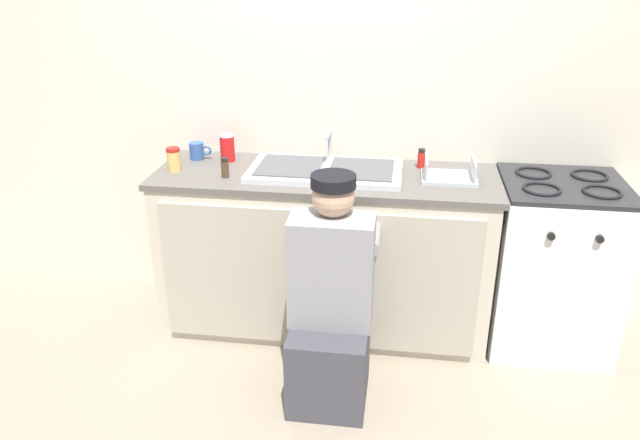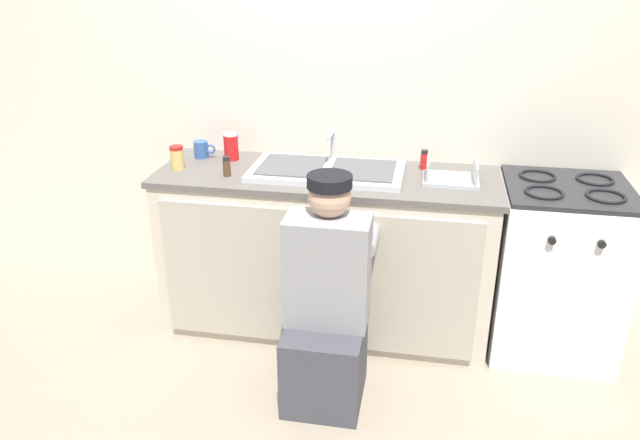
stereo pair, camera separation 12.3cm
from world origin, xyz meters
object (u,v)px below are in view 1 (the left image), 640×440
Objects in this scene: condiment_jar at (174,160)px; coffee_mug at (197,151)px; plumber_person at (331,311)px; spice_bottle_red at (421,159)px; soda_cup_red at (227,148)px; stove_range at (553,264)px; dish_rack_tray at (449,175)px; sink_double_basin at (325,170)px; spice_bottle_pepper at (225,168)px.

condiment_jar reaches higher than coffee_mug.
coffee_mug is (-0.86, 0.78, 0.49)m from plumber_person.
condiment_jar is 1.02× the size of coffee_mug.
spice_bottle_red is 0.69× the size of soda_cup_red.
stove_range is at bearing -13.21° from spice_bottle_red.
soda_cup_red is 0.54× the size of dish_rack_tray.
sink_double_basin reaches higher than condiment_jar.
plumber_person is at bearing -130.30° from dish_rack_tray.
plumber_person is at bearing -31.43° from condiment_jar.
condiment_jar is at bearing -104.45° from coffee_mug.
plumber_person is 1.02m from spice_bottle_red.
dish_rack_tray is at bearing -6.78° from soda_cup_red.
stove_range is at bearing 4.30° from spice_bottle_pepper.
spice_bottle_red is at bearing 166.79° from stove_range.
soda_cup_red is (-0.57, 0.14, 0.06)m from sink_double_basin.
stove_range is 2.09m from condiment_jar.
condiment_jar reaches higher than stove_range.
soda_cup_red reaches higher than coffee_mug.
spice_bottle_red is 1.05m from spice_bottle_pepper.
soda_cup_red is at bearing -1.93° from coffee_mug.
dish_rack_tray is at bearing -179.52° from stove_range.
coffee_mug is 0.36m from spice_bottle_pepper.
plumber_person reaches higher than spice_bottle_pepper.
plumber_person reaches higher than coffee_mug.
dish_rack_tray is at bearing -0.63° from sink_double_basin.
soda_cup_red is (-1.79, 0.14, 0.52)m from stove_range.
sink_double_basin reaches higher than spice_bottle_pepper.
stove_range is at bearing 0.48° from dish_rack_tray.
sink_double_basin is at bearing 14.62° from spice_bottle_pepper.
plumber_person is at bearing -42.15° from coffee_mug.
condiment_jar is at bearing -177.31° from dish_rack_tray.
stove_range is at bearing -4.44° from soda_cup_red.
dish_rack_tray is (-0.58, -0.00, 0.47)m from stove_range.
coffee_mug is (-0.18, 0.01, -0.03)m from soda_cup_red.
plumber_person reaches higher than stove_range.
spice_bottle_red is (-0.72, 0.17, 0.50)m from stove_range.
dish_rack_tray reaches higher than spice_bottle_red.
dish_rack_tray is at bearing 2.69° from condiment_jar.
spice_bottle_pepper is at bearing -77.07° from soda_cup_red.
sink_double_basin is 0.53m from spice_bottle_red.
dish_rack_tray is at bearing 49.70° from plumber_person.
plumber_person is at bearing -39.04° from spice_bottle_pepper.
spice_bottle_pepper is (0.30, -0.06, -0.01)m from condiment_jar.
soda_cup_red is at bearing 102.93° from spice_bottle_pepper.
spice_bottle_red is 0.83× the size of coffee_mug.
stove_range is at bearing 29.57° from plumber_person.
stove_range is 1.87m from soda_cup_red.
dish_rack_tray is (0.64, -0.01, 0.01)m from sink_double_basin.
soda_cup_red is (-0.68, 0.77, 0.52)m from plumber_person.
spice_bottle_red is at bearing 1.13° from coffee_mug.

